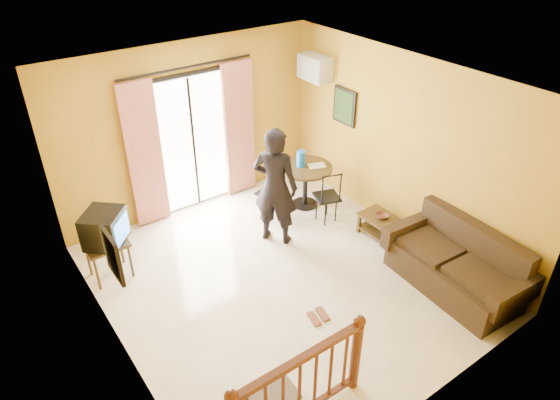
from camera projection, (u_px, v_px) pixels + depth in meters
ground at (281, 279)px, 7.02m from camera, size 5.00×5.00×0.00m
room_shell at (281, 172)px, 6.12m from camera, size 5.00×5.00×5.00m
balcony_door at (193, 142)px, 8.07m from camera, size 2.25×0.14×2.46m
tv_table at (106, 248)px, 6.83m from camera, size 0.56×0.47×0.57m
television at (105, 228)px, 6.68m from camera, size 0.71×0.71×0.48m
picture_left at (113, 256)px, 4.97m from camera, size 0.05×0.42×0.52m
dining_table at (306, 175)px, 8.37m from camera, size 0.90×0.90×0.75m
water_jug at (301, 159)px, 8.23m from camera, size 0.15×0.15×0.28m
serving_tray at (317, 166)px, 8.29m from camera, size 0.33×0.27×0.02m
dining_chairs at (298, 218)px, 8.32m from camera, size 1.17×1.12×0.95m
air_conditioner at (315, 68)px, 8.27m from camera, size 0.31×0.60×0.40m
botanical_print at (344, 106)px, 8.15m from camera, size 0.05×0.50×0.60m
coffee_table at (384, 226)px, 7.70m from camera, size 0.45×0.81×0.36m
bowl at (382, 216)px, 7.67m from camera, size 0.24×0.24×0.06m
sofa at (457, 266)px, 6.74m from camera, size 0.99×1.94×0.90m
standing_person at (275, 187)px, 7.34m from camera, size 0.76×0.82×1.87m
stair_balustrade at (300, 385)px, 4.84m from camera, size 1.63×0.13×1.04m
doormat at (269, 395)px, 5.38m from camera, size 0.63×0.45×0.02m
sandals at (318, 316)px, 6.38m from camera, size 0.29×0.27×0.03m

